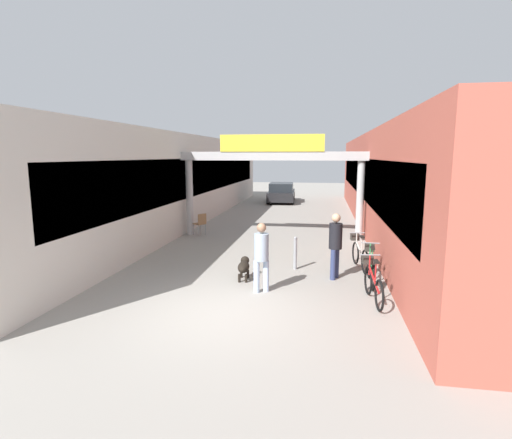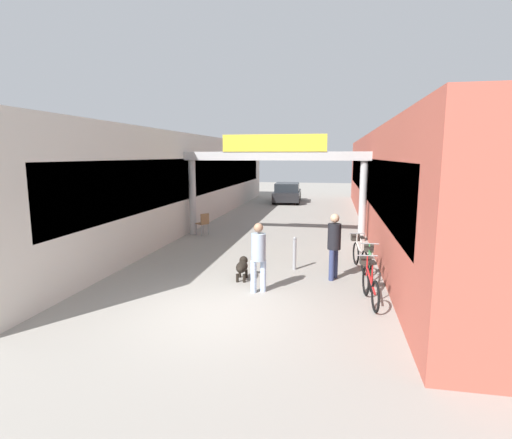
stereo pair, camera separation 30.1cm
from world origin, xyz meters
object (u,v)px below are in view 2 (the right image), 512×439
dog_on_leash (242,266)px  parked_car_black (287,193)px  bicycle_red_nearest (369,282)px  pedestrian_with_dog (258,253)px  pedestrian_companion (334,242)px  bollard_post_metal (295,253)px  bicycle_silver_third (359,253)px  cafe_chair_wood_nearer (203,222)px  bicycle_green_second (370,267)px

dog_on_leash → parked_car_black: 17.52m
bicycle_red_nearest → pedestrian_with_dog: bearing=177.1°
pedestrian_companion → bollard_post_metal: 1.38m
pedestrian_with_dog → parked_car_black: pedestrian_with_dog is taller
bicycle_silver_third → dog_on_leash: bearing=-151.8°
cafe_chair_wood_nearer → dog_on_leash: bearing=-62.1°
bicycle_green_second → bicycle_silver_third: same height
pedestrian_companion → dog_on_leash: (-2.33, -0.45, -0.64)m
bicycle_silver_third → cafe_chair_wood_nearer: 7.00m
bicycle_green_second → parked_car_black: 17.70m
bicycle_silver_third → bollard_post_metal: bicycle_silver_third is taller
bicycle_red_nearest → cafe_chair_wood_nearer: bearing=133.0°
bicycle_green_second → bicycle_silver_third: bearing=97.3°
bicycle_red_nearest → bollard_post_metal: 2.87m
bicycle_red_nearest → bicycle_silver_third: same height
bollard_post_metal → parked_car_black: 16.48m
bicycle_red_nearest → parked_car_black: (-3.97, 18.52, 0.21)m
pedestrian_with_dog → dog_on_leash: pedestrian_with_dog is taller
bollard_post_metal → cafe_chair_wood_nearer: 5.90m
dog_on_leash → bollard_post_metal: bearing=42.5°
pedestrian_companion → parked_car_black: bearing=100.6°
bicycle_green_second → bollard_post_metal: bicycle_green_second is taller
pedestrian_companion → bicycle_green_second: 1.07m
cafe_chair_wood_nearer → bollard_post_metal: bearing=-45.9°
dog_on_leash → bicycle_red_nearest: bicycle_red_nearest is taller
pedestrian_with_dog → bollard_post_metal: (0.65, 2.04, -0.46)m
bicycle_green_second → bollard_post_metal: size_ratio=1.78×
pedestrian_with_dog → bicycle_silver_third: 3.56m
pedestrian_with_dog → bicycle_red_nearest: (2.52, -0.13, -0.51)m
pedestrian_companion → dog_on_leash: pedestrian_companion is taller
parked_car_black → bicycle_red_nearest: bearing=-77.9°
pedestrian_with_dog → bicycle_green_second: size_ratio=0.98×
pedestrian_companion → bicycle_silver_third: 1.49m
parked_car_black → bollard_post_metal: bearing=-82.7°
bollard_post_metal → bicycle_green_second: bearing=-23.8°
cafe_chair_wood_nearer → pedestrian_companion: bearing=-43.6°
pedestrian_with_dog → cafe_chair_wood_nearer: pedestrian_with_dog is taller
pedestrian_with_dog → bicycle_silver_third: size_ratio=0.99×
pedestrian_companion → bicycle_silver_third: size_ratio=1.03×
bicycle_silver_third → pedestrian_companion: bearing=-121.4°
bicycle_silver_third → bollard_post_metal: size_ratio=1.76×
pedestrian_companion → bicycle_green_second: (0.89, -0.18, -0.56)m
bicycle_red_nearest → cafe_chair_wood_nearer: bicycle_red_nearest is taller
bicycle_silver_third → parked_car_black: 16.34m
bicycle_red_nearest → parked_car_black: size_ratio=0.41×
bicycle_green_second → bollard_post_metal: (-1.98, 0.87, 0.05)m
bicycle_red_nearest → parked_car_black: bearing=102.1°
pedestrian_companion → dog_on_leash: 2.46m
pedestrian_companion → parked_car_black: 17.34m
bicycle_green_second → parked_car_black: bearing=103.3°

